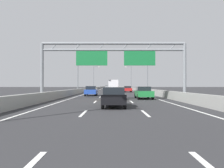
{
  "coord_description": "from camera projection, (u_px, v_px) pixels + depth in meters",
  "views": [
    {
      "loc": [
        -0.14,
        -0.41,
        1.63
      ],
      "look_at": [
        -0.51,
        87.6,
        2.18
      ],
      "focal_mm": 35.62,
      "sensor_mm": 36.0,
      "label": 1
    }
  ],
  "objects": [
    {
      "name": "lane_dash_right_6",
      "position": [
        120.0,
        92.0,
        57.89
      ],
      "size": [
        0.16,
        3.0,
        0.01
      ],
      "primitive_type": "cube",
      "color": "white",
      "rests_on": "ground_plane"
    },
    {
      "name": "yellow_car",
      "position": [
        113.0,
        87.0,
        94.56
      ],
      "size": [
        1.85,
        4.67,
        1.45
      ],
      "color": "yellow",
      "rests_on": "ground_plane"
    },
    {
      "name": "lane_dash_right_8",
      "position": [
        119.0,
        90.0,
        75.89
      ],
      "size": [
        0.16,
        3.0,
        0.01
      ],
      "primitive_type": "cube",
      "color": "white",
      "rests_on": "ground_plane"
    },
    {
      "name": "lane_dash_right_17",
      "position": [
        116.0,
        88.0,
        156.89
      ],
      "size": [
        0.16,
        3.0,
        0.01
      ],
      "primitive_type": "cube",
      "color": "white",
      "rests_on": "ground_plane"
    },
    {
      "name": "green_car",
      "position": [
        144.0,
        93.0,
        26.91
      ],
      "size": [
        1.83,
        4.3,
        1.48
      ],
      "color": "#1E7A38",
      "rests_on": "ground_plane"
    },
    {
      "name": "lane_dash_left_12",
      "position": [
        110.0,
        89.0,
        111.91
      ],
      "size": [
        0.16,
        3.0,
        0.01
      ],
      "primitive_type": "cube",
      "color": "white",
      "rests_on": "ground_plane"
    },
    {
      "name": "lane_dash_right_5",
      "position": [
        122.0,
        93.0,
        48.89
      ],
      "size": [
        0.16,
        3.0,
        0.01
      ],
      "primitive_type": "cube",
      "color": "white",
      "rests_on": "ground_plane"
    },
    {
      "name": "box_truck",
      "position": [
        114.0,
        85.0,
        58.72
      ],
      "size": [
        2.45,
        8.38,
        3.02
      ],
      "color": "silver",
      "rests_on": "ground_plane"
    },
    {
      "name": "lane_dash_left_16",
      "position": [
        110.0,
        88.0,
        147.9
      ],
      "size": [
        0.16,
        3.0,
        0.01
      ],
      "primitive_type": "cube",
      "color": "white",
      "rests_on": "ground_plane"
    },
    {
      "name": "lane_dash_left_7",
      "position": [
        107.0,
        91.0,
        66.91
      ],
      "size": [
        0.16,
        3.0,
        0.01
      ],
      "primitive_type": "cube",
      "color": "white",
      "rests_on": "ground_plane"
    },
    {
      "name": "lane_dash_left_17",
      "position": [
        111.0,
        88.0,
        156.9
      ],
      "size": [
        0.16,
        3.0,
        0.01
      ],
      "primitive_type": "cube",
      "color": "white",
      "rests_on": "ground_plane"
    },
    {
      "name": "streetlamp_right_far",
      "position": [
        131.0,
        76.0,
        90.92
      ],
      "size": [
        2.58,
        0.28,
        9.5
      ],
      "color": "slate",
      "rests_on": "ground_plane"
    },
    {
      "name": "ground_plane",
      "position": [
        113.0,
        89.0,
        100.4
      ],
      "size": [
        260.0,
        260.0,
        0.0
      ],
      "primitive_type": "plane",
      "color": "#2D2D30"
    },
    {
      "name": "barrier_left",
      "position": [
        99.0,
        88.0,
        110.43
      ],
      "size": [
        0.45,
        220.0,
        0.95
      ],
      "color": "#9E9E99",
      "rests_on": "ground_plane"
    },
    {
      "name": "lane_dash_right_4",
      "position": [
        124.0,
        94.0,
        39.89
      ],
      "size": [
        0.16,
        3.0,
        0.01
      ],
      "primitive_type": "cube",
      "color": "white",
      "rests_on": "ground_plane"
    },
    {
      "name": "lane_dash_right_14",
      "position": [
        116.0,
        88.0,
        129.89
      ],
      "size": [
        0.16,
        3.0,
        0.01
      ],
      "primitive_type": "cube",
      "color": "white",
      "rests_on": "ground_plane"
    },
    {
      "name": "lane_dash_right_1",
      "position": [
        146.0,
        113.0,
        12.89
      ],
      "size": [
        0.16,
        3.0,
        0.01
      ],
      "primitive_type": "cube",
      "color": "white",
      "rests_on": "ground_plane"
    },
    {
      "name": "lane_dash_left_3",
      "position": [
        101.0,
        97.0,
        30.91
      ],
      "size": [
        0.16,
        3.0,
        0.01
      ],
      "primitive_type": "cube",
      "color": "white",
      "rests_on": "ground_plane"
    },
    {
      "name": "lane_dash_left_2",
      "position": [
        96.0,
        102.0,
        21.91
      ],
      "size": [
        0.16,
        3.0,
        0.01
      ],
      "primitive_type": "cube",
      "color": "white",
      "rests_on": "ground_plane"
    },
    {
      "name": "lane_dash_right_3",
      "position": [
        127.0,
        97.0,
        30.89
      ],
      "size": [
        0.16,
        3.0,
        0.01
      ],
      "primitive_type": "cube",
      "color": "white",
      "rests_on": "ground_plane"
    },
    {
      "name": "sign_gantry",
      "position": [
        115.0,
        56.0,
        24.13
      ],
      "size": [
        15.88,
        0.36,
        6.36
      ],
      "color": "gray",
      "rests_on": "ground_plane"
    },
    {
      "name": "blue_car",
      "position": [
        92.0,
        91.0,
        34.88
      ],
      "size": [
        1.77,
        4.17,
        1.52
      ],
      "color": "#2347AD",
      "rests_on": "ground_plane"
    },
    {
      "name": "lane_dash_right_7",
      "position": [
        119.0,
        91.0,
        66.89
      ],
      "size": [
        0.16,
        3.0,
        0.01
      ],
      "primitive_type": "cube",
      "color": "white",
      "rests_on": "ground_plane"
    },
    {
      "name": "lane_dash_left_4",
      "position": [
        104.0,
        94.0,
        39.91
      ],
      "size": [
        0.16,
        3.0,
        0.01
      ],
      "primitive_type": "cube",
      "color": "white",
      "rests_on": "ground_plane"
    },
    {
      "name": "lane_dash_left_14",
      "position": [
        110.0,
        88.0,
        129.9
      ],
      "size": [
        0.16,
        3.0,
        0.01
      ],
      "primitive_type": "cube",
      "color": "white",
      "rests_on": "ground_plane"
    },
    {
      "name": "lane_dash_left_10",
      "position": [
        109.0,
        89.0,
        93.91
      ],
      "size": [
        0.16,
        3.0,
        0.01
      ],
      "primitive_type": "cube",
      "color": "white",
      "rests_on": "ground_plane"
    },
    {
      "name": "lane_dash_right_11",
      "position": [
        117.0,
        89.0,
        102.89
      ],
      "size": [
        0.16,
        3.0,
        0.01
      ],
      "primitive_type": "cube",
      "color": "white",
      "rests_on": "ground_plane"
    },
    {
      "name": "lane_dash_left_15",
      "position": [
        110.0,
        88.0,
        138.9
      ],
      "size": [
        0.16,
        3.0,
        0.01
      ],
      "primitive_type": "cube",
      "color": "white",
      "rests_on": "ground_plane"
    },
    {
      "name": "red_car",
      "position": [
        129.0,
        89.0,
        54.07
      ],
      "size": [
        1.82,
        4.54,
        1.47
      ],
      "color": "red",
      "rests_on": "ground_plane"
    },
    {
      "name": "lane_dash_right_10",
      "position": [
        118.0,
        89.0,
        93.89
      ],
      "size": [
        0.16,
        3.0,
        0.01
      ],
      "primitive_type": "cube",
      "color": "white",
      "rests_on": "ground_plane"
    },
    {
      "name": "lane_dash_left_1",
      "position": [
        84.0,
        113.0,
        12.91
      ],
      "size": [
        0.16,
        3.0,
        0.01
      ],
      "primitive_type": "cube",
      "color": "white",
      "rests_on": "ground_plane"
    },
    {
      "name": "lane_dash_right_15",
      "position": [
        116.0,
        88.0,
        138.89
      ],
      "size": [
        0.16,
        3.0,
        0.01
      ],
      "primitive_type": "cube",
      "color": "white",
      "rests_on": "ground_plane"
    },
    {
      "name": "black_car",
      "position": [
        114.0,
        97.0,
        16.77
      ],
      "size": [
        1.71,
        4.56,
        1.5
      ],
      "color": "black",
      "rests_on": "ground_plane"
    },
    {
      "name": "lane_dash_right_16",
      "position": [
        116.0,
        88.0,
        147.89
      ],
      "size": [
        0.16,
        3.0,
        0.01
      ],
      "primitive_type": "cube",
      "color": "white",
      "rests_on": "ground_plane"
    },
    {
      "name": "edge_line_right",
      "position": [
        126.0,
        89.0,
        88.38
      ],
      "size": [
        0.16,
        176.0,
        0.01
      ],
      "primitive_type": "cube",
      "color": "white",
      "rests_on": "ground_plane"
    },
    {
      "name": "lane_dash_left_5",
      "position": [
        105.0,
        93.0,
        48.91
      ],
      "size": [
        0.16,
        3.0,
        0.01
      ],
      "primitive_type": "cube",
      "color": "white",
      "rests_on": "ground_plane"
    },
    {
      "name": "edge_line_left",
      "position": [
        100.0,
        89.0,
        88.42
      ],
      "size": [
        0.16,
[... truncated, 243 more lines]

